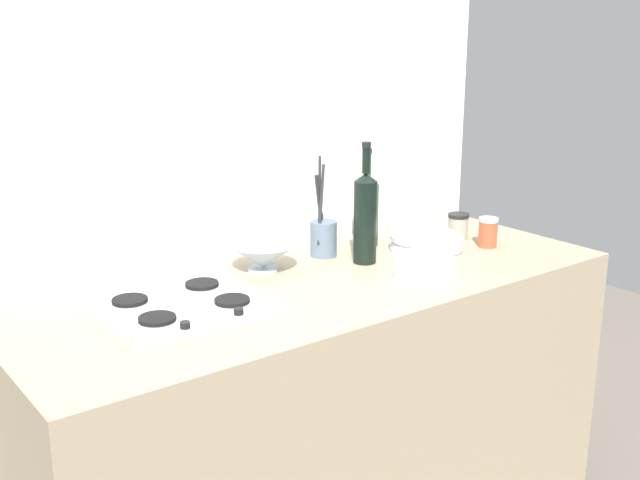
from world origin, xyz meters
The scene contains 11 objects.
counter_block centered at (0.00, 0.00, 0.45)m, with size 1.80×0.70×0.90m, color tan.
backsplash_panel centered at (0.00, 0.38, 1.09)m, with size 1.90×0.06×2.18m, color white.
stovetop_hob centered at (-0.43, 0.02, 0.91)m, with size 0.42×0.35×0.04m.
plate_stack centered at (0.45, 0.03, 0.93)m, with size 0.24×0.24×0.05m.
wine_bottle_leftmost centered at (0.21, 0.05, 1.05)m, with size 0.07×0.07×0.37m.
wine_bottle_mid_left centered at (0.34, 0.20, 1.02)m, with size 0.08×0.08×0.32m.
mixing_bowl centered at (-0.08, 0.17, 0.95)m, with size 0.20×0.20×0.08m.
butter_dish centered at (0.25, -0.17, 0.93)m, with size 0.16×0.09×0.06m, color white.
utensil_crock centered at (0.15, 0.19, 0.97)m, with size 0.08×0.08×0.32m.
condiment_jar_front centered at (0.65, -0.06, 0.95)m, with size 0.06×0.06×0.10m.
condiment_jar_rear centered at (0.64, 0.07, 0.94)m, with size 0.07×0.07×0.09m.
Camera 1 is at (-1.27, -1.69, 1.62)m, focal length 43.49 mm.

